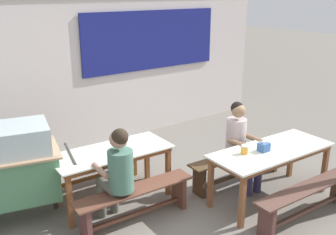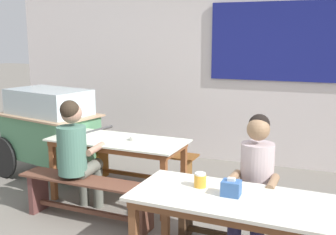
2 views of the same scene
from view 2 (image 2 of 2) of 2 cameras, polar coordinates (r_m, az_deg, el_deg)
The scene contains 12 objects.
backdrop_wall at distance 6.16m, azimuth 9.58°, elevation 7.12°, with size 7.37×0.23×2.75m.
dining_table_far at distance 4.70m, azimuth -6.98°, elevation -3.94°, with size 1.58×0.73×0.73m.
dining_table_near at distance 3.07m, azimuth 11.15°, elevation -12.32°, with size 1.75×0.76×0.73m.
bench_far_back at distance 5.30m, azimuth -3.60°, elevation -6.17°, with size 1.46×0.34×0.44m.
bench_far_front at distance 4.34m, azimuth -10.93°, elevation -10.40°, with size 1.54×0.36×0.44m.
bench_near_back at distance 3.75m, azimuth 13.03°, elevation -13.97°, with size 1.68×0.33×0.44m.
food_cart at distance 5.68m, azimuth -16.10°, elevation -1.16°, with size 1.73×1.11×1.19m.
person_right_near_table at distance 3.53m, azimuth 11.86°, elevation -8.60°, with size 0.40×0.57×1.23m.
person_left_back_turned at distance 4.36m, azimuth -12.57°, elevation -4.49°, with size 0.41×0.54×1.25m.
tissue_box at distance 3.07m, azimuth 8.72°, elevation -9.60°, with size 0.14×0.11×0.13m.
condiment_jar at distance 3.21m, azimuth 4.46°, elevation -8.60°, with size 0.09×0.09×0.11m.
soup_bowl at distance 4.61m, azimuth -4.54°, elevation -2.88°, with size 0.13×0.13×0.05m, color silver.
Camera 2 is at (1.31, -3.06, 1.87)m, focal length 44.14 mm.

